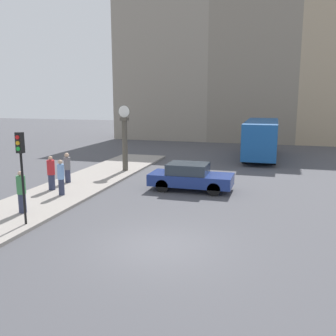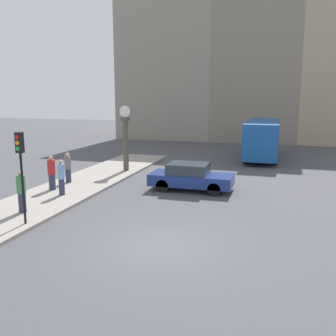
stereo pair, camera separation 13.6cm
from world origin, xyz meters
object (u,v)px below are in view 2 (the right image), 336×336
at_px(pedestrian_grey_jacket, 68,168).
at_px(pedestrian_blue_stripe, 61,177).
at_px(street_clock, 126,139).
at_px(bus_distant, 263,137).
at_px(pedestrian_green_hoodie, 21,192).
at_px(traffic_light_near, 21,159).
at_px(pedestrian_red_top, 52,173).
at_px(sedan_car, 191,177).

relative_size(pedestrian_grey_jacket, pedestrian_blue_stripe, 0.96).
xyz_separation_m(street_clock, pedestrian_blue_stripe, (-0.61, -6.62, -1.14)).
relative_size(bus_distant, pedestrian_blue_stripe, 4.92).
relative_size(street_clock, pedestrian_green_hoodie, 2.40).
bearing_deg(traffic_light_near, pedestrian_blue_stripe, 103.55).
bearing_deg(pedestrian_red_top, street_clock, 74.06).
bearing_deg(pedestrian_green_hoodie, pedestrian_red_top, 105.47).
bearing_deg(bus_distant, street_clock, -134.94).
relative_size(street_clock, pedestrian_grey_jacket, 2.51).
bearing_deg(pedestrian_red_top, pedestrian_blue_stripe, -36.47).
height_order(sedan_car, pedestrian_blue_stripe, pedestrian_blue_stripe).
bearing_deg(sedan_car, pedestrian_grey_jacket, -174.01).
distance_m(traffic_light_near, pedestrian_red_top, 5.55).
relative_size(pedestrian_green_hoodie, pedestrian_blue_stripe, 1.00).
distance_m(pedestrian_grey_jacket, pedestrian_blue_stripe, 2.74).
bearing_deg(sedan_car, pedestrian_red_top, -160.27).
bearing_deg(pedestrian_blue_stripe, pedestrian_green_hoodie, -90.53).
distance_m(sedan_car, pedestrian_blue_stripe, 6.57).
xyz_separation_m(pedestrian_red_top, pedestrian_blue_stripe, (1.05, -0.78, 0.01)).
relative_size(traffic_light_near, street_clock, 0.83).
bearing_deg(pedestrian_grey_jacket, traffic_light_near, -72.06).
bearing_deg(traffic_light_near, street_clock, 92.02).
xyz_separation_m(traffic_light_near, pedestrian_green_hoodie, (-1.02, 1.18, -1.63)).
bearing_deg(traffic_light_near, bus_distant, 67.52).
bearing_deg(pedestrian_green_hoodie, pedestrian_blue_stripe, 89.47).
bearing_deg(pedestrian_red_top, pedestrian_grey_jacket, 93.10).
xyz_separation_m(traffic_light_near, pedestrian_blue_stripe, (-0.99, 4.12, -1.62)).
height_order(bus_distant, traffic_light_near, traffic_light_near).
height_order(traffic_light_near, pedestrian_green_hoodie, traffic_light_near).
distance_m(pedestrian_green_hoodie, pedestrian_blue_stripe, 2.93).
bearing_deg(street_clock, traffic_light_near, -87.98).
xyz_separation_m(bus_distant, pedestrian_red_top, (-9.91, -14.10, -0.68)).
bearing_deg(sedan_car, pedestrian_blue_stripe, -150.71).
relative_size(bus_distant, traffic_light_near, 2.48).
relative_size(traffic_light_near, pedestrian_grey_jacket, 2.08).
distance_m(traffic_light_near, street_clock, 10.76).
distance_m(traffic_light_near, pedestrian_blue_stripe, 4.53).
xyz_separation_m(pedestrian_grey_jacket, pedestrian_red_top, (0.09, -1.71, 0.04)).
height_order(sedan_car, bus_distant, bus_distant).
distance_m(street_clock, pedestrian_green_hoodie, 9.64).
xyz_separation_m(bus_distant, pedestrian_green_hoodie, (-8.88, -17.81, -0.68)).
bearing_deg(traffic_light_near, sedan_car, 57.15).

